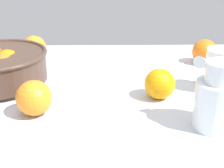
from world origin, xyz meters
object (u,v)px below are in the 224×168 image
loose_orange_1 (34,48)px  juice_glass (220,73)px  loose_orange_4 (204,52)px  spoon (164,68)px  loose_orange_2 (160,84)px  juice_pitcher (217,103)px  loose_orange_0 (34,98)px

loose_orange_1 → juice_glass: bearing=-25.8°
loose_orange_1 → loose_orange_4: bearing=-5.3°
loose_orange_4 → spoon: loose_orange_4 is taller
juice_glass → loose_orange_2: size_ratio=1.47×
loose_orange_2 → juice_pitcher: bearing=-55.2°
juice_glass → spoon: bearing=127.0°
juice_pitcher → loose_orange_2: bearing=124.8°
loose_orange_0 → spoon: loose_orange_0 is taller
loose_orange_1 → loose_orange_0: bearing=-77.9°
juice_pitcher → loose_orange_4: bearing=77.0°
loose_orange_0 → juice_glass: bearing=14.4°
loose_orange_0 → loose_orange_2: 31.80cm
loose_orange_1 → loose_orange_2: 50.24cm
loose_orange_1 → loose_orange_2: bearing=-38.7°
loose_orange_0 → loose_orange_1: 40.37cm
juice_pitcher → juice_glass: 19.89cm
loose_orange_1 → loose_orange_4: 58.74cm
juice_pitcher → loose_orange_0: size_ratio=1.88×
spoon → juice_pitcher: bearing=-81.7°
juice_glass → loose_orange_0: 49.33cm
juice_pitcher → spoon: size_ratio=1.10×
juice_glass → spoon: juice_glass is taller
loose_orange_4 → spoon: 15.94cm
juice_pitcher → loose_orange_2: (-10.00, 14.39, -1.74)cm
loose_orange_2 → spoon: bearing=76.3°
loose_orange_0 → loose_orange_1: bearing=102.1°
juice_pitcher → spoon: juice_pitcher is taller
spoon → loose_orange_2: bearing=-103.7°
loose_orange_1 → loose_orange_4: (58.50, -5.38, -0.04)cm
juice_glass → loose_orange_4: size_ratio=1.43×
juice_glass → loose_orange_0: size_ratio=1.40×
juice_glass → juice_pitcher: bearing=-110.6°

